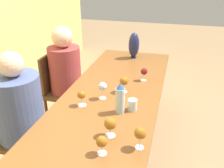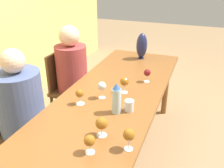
{
  "view_description": "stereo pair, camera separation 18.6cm",
  "coord_description": "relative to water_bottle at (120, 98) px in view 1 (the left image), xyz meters",
  "views": [
    {
      "loc": [
        -1.83,
        -0.51,
        1.8
      ],
      "look_at": [
        0.05,
        0.0,
        0.88
      ],
      "focal_mm": 40.0,
      "sensor_mm": 36.0,
      "label": 1
    },
    {
      "loc": [
        -1.78,
        -0.69,
        1.8
      ],
      "look_at": [
        0.05,
        0.0,
        0.88
      ],
      "focal_mm": 40.0,
      "sensor_mm": 36.0,
      "label": 2
    }
  ],
  "objects": [
    {
      "name": "chair_near",
      "position": [
        -0.11,
        0.9,
        -0.4
      ],
      "size": [
        0.44,
        0.44,
        0.9
      ],
      "color": "brown",
      "rests_on": "ground_plane"
    },
    {
      "name": "chair_far",
      "position": [
        0.79,
        0.9,
        -0.4
      ],
      "size": [
        0.44,
        0.44,
        0.9
      ],
      "color": "brown",
      "rests_on": "ground_plane"
    },
    {
      "name": "water_tumbler",
      "position": [
        0.06,
        -0.09,
        -0.07
      ],
      "size": [
        0.07,
        0.07,
        0.09
      ],
      "color": "silver",
      "rests_on": "dining_table"
    },
    {
      "name": "ground_plane",
      "position": [
        0.22,
        0.14,
        -0.9
      ],
      "size": [
        14.0,
        14.0,
        0.0
      ],
      "primitive_type": "plane",
      "color": "#937551"
    },
    {
      "name": "water_bottle",
      "position": [
        0.0,
        0.0,
        0.0
      ],
      "size": [
        0.07,
        0.07,
        0.25
      ],
      "color": "#ADCCD6",
      "rests_on": "dining_table"
    },
    {
      "name": "person_near",
      "position": [
        -0.11,
        0.81,
        -0.25
      ],
      "size": [
        0.4,
        0.4,
        1.23
      ],
      "color": "#2D2D38",
      "rests_on": "ground_plane"
    },
    {
      "name": "person_far",
      "position": [
        0.79,
        0.82,
        -0.24
      ],
      "size": [
        0.36,
        0.36,
        1.23
      ],
      "color": "#2D2D38",
      "rests_on": "ground_plane"
    },
    {
      "name": "wine_glass_1",
      "position": [
        0.64,
        -0.09,
        -0.03
      ],
      "size": [
        0.07,
        0.07,
        0.13
      ],
      "color": "silver",
      "rests_on": "dining_table"
    },
    {
      "name": "wine_glass_5",
      "position": [
        -0.38,
        -0.22,
        -0.01
      ],
      "size": [
        0.08,
        0.08,
        0.15
      ],
      "color": "silver",
      "rests_on": "dining_table"
    },
    {
      "name": "wine_glass_6",
      "position": [
        -0.49,
        -0.01,
        -0.03
      ],
      "size": [
        0.07,
        0.07,
        0.12
      ],
      "color": "silver",
      "rests_on": "dining_table"
    },
    {
      "name": "wine_glass_0",
      "position": [
        0.02,
        0.32,
        -0.03
      ],
      "size": [
        0.07,
        0.07,
        0.13
      ],
      "color": "silver",
      "rests_on": "dining_table"
    },
    {
      "name": "wine_glass_4",
      "position": [
        0.18,
        0.19,
        -0.01
      ],
      "size": [
        0.07,
        0.07,
        0.15
      ],
      "color": "silver",
      "rests_on": "dining_table"
    },
    {
      "name": "dining_table",
      "position": [
        0.22,
        0.14,
        -0.2
      ],
      "size": [
        2.56,
        0.83,
        0.78
      ],
      "color": "brown",
      "rests_on": "ground_plane"
    },
    {
      "name": "wine_glass_3",
      "position": [
        -0.31,
        -0.01,
        -0.03
      ],
      "size": [
        0.08,
        0.08,
        0.14
      ],
      "color": "silver",
      "rests_on": "dining_table"
    },
    {
      "name": "vase",
      "position": [
        1.27,
        0.13,
        0.04
      ],
      "size": [
        0.13,
        0.13,
        0.31
      ],
      "color": "#1E234C",
      "rests_on": "dining_table"
    },
    {
      "name": "wine_glass_2",
      "position": [
        0.34,
        0.05,
        -0.01
      ],
      "size": [
        0.08,
        0.08,
        0.15
      ],
      "color": "silver",
      "rests_on": "dining_table"
    }
  ]
}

